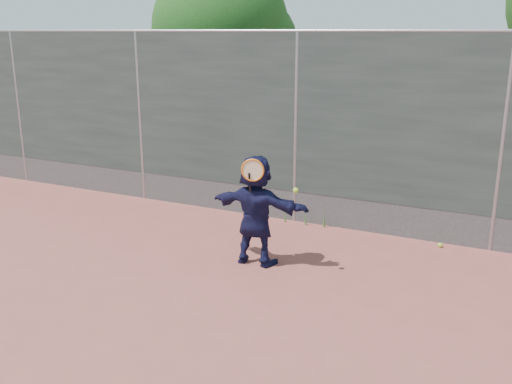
% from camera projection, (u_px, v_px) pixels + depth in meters
% --- Properties ---
extents(ground, '(80.00, 80.00, 0.00)m').
position_uv_depth(ground, '(175.00, 311.00, 6.33)').
color(ground, '#9E4C42').
rests_on(ground, ground).
extents(player, '(1.38, 0.45, 1.48)m').
position_uv_depth(player, '(256.00, 210.00, 7.46)').
color(player, '#15163A').
rests_on(player, ground).
extents(ball_ground, '(0.07, 0.07, 0.07)m').
position_uv_depth(ball_ground, '(440.00, 245.00, 8.19)').
color(ball_ground, '#A5D830').
rests_on(ball_ground, ground).
extents(fence, '(20.00, 0.06, 3.03)m').
position_uv_depth(fence, '(296.00, 125.00, 8.93)').
color(fence, '#38423D').
rests_on(fence, ground).
extents(swing_action, '(0.72, 0.18, 0.51)m').
position_uv_depth(swing_action, '(257.00, 174.00, 7.10)').
color(swing_action, orange).
rests_on(swing_action, ground).
extents(tree_left, '(3.15, 3.00, 4.53)m').
position_uv_depth(tree_left, '(228.00, 34.00, 12.39)').
color(tree_left, '#382314').
rests_on(tree_left, ground).
extents(weed_clump, '(0.68, 0.07, 0.30)m').
position_uv_depth(weed_clump, '(309.00, 217.00, 9.10)').
color(weed_clump, '#387226').
rests_on(weed_clump, ground).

